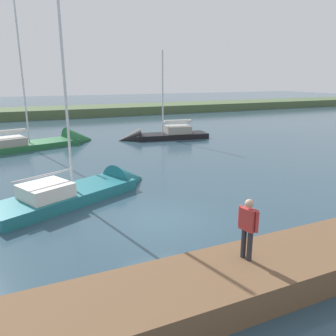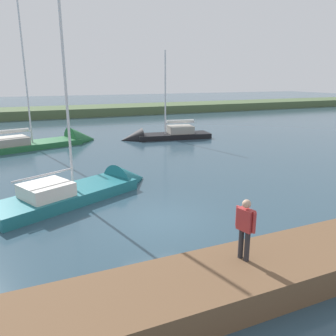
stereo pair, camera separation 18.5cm
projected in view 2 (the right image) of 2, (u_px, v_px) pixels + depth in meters
name	position (u px, v px, depth m)	size (l,w,h in m)	color
ground_plane	(159.00, 219.00, 13.41)	(200.00, 200.00, 0.00)	#2D4756
far_shoreline	(55.00, 116.00, 49.38)	(180.00, 8.00, 2.40)	#4C603D
dock_pier	(234.00, 280.00, 8.68)	(27.70, 2.34, 0.79)	brown
sailboat_behind_pier	(92.00, 191.00, 16.27)	(8.38, 5.49, 10.03)	#1E6B75
sailboat_far_right	(48.00, 143.00, 27.79)	(11.04, 5.53, 12.17)	#236638
sailboat_outer_mooring	(160.00, 138.00, 30.88)	(8.50, 3.34, 8.85)	black
person_on_dock	(245.00, 226.00, 8.71)	(0.32, 0.63, 1.68)	#28282D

